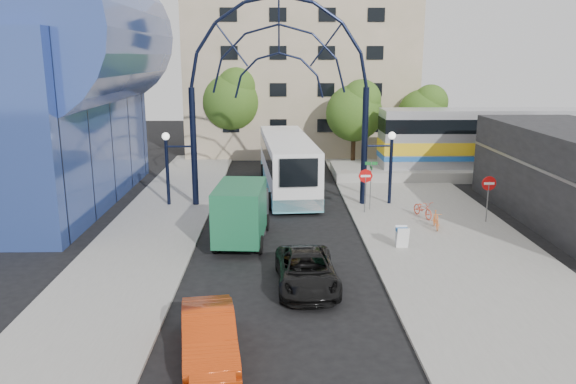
{
  "coord_description": "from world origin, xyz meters",
  "views": [
    {
      "loc": [
        -0.17,
        -18.51,
        8.72
      ],
      "look_at": [
        0.34,
        6.0,
        2.78
      ],
      "focal_mm": 35.0,
      "sensor_mm": 36.0,
      "label": 1
    }
  ],
  "objects_px": {
    "gateway_arch": "(279,59)",
    "red_sedan": "(209,336)",
    "sandwich_board": "(402,234)",
    "train_car": "(551,138)",
    "bike_near_b": "(436,220)",
    "stop_sign": "(365,180)",
    "tree_north_b": "(233,98)",
    "city_bus": "(287,163)",
    "black_suv": "(307,271)",
    "bike_near_a": "(423,209)",
    "tree_north_a": "(356,110)",
    "green_truck": "(242,211)",
    "street_name_sign": "(371,175)",
    "tree_north_c": "(425,111)",
    "do_not_enter_sign": "(489,188)"
  },
  "relations": [
    {
      "from": "gateway_arch",
      "to": "red_sedan",
      "type": "bearing_deg",
      "value": -97.11
    },
    {
      "from": "sandwich_board",
      "to": "train_car",
      "type": "xyz_separation_m",
      "value": [
        14.4,
        16.02,
        2.16
      ]
    },
    {
      "from": "bike_near_b",
      "to": "stop_sign",
      "type": "bearing_deg",
      "value": 141.25
    },
    {
      "from": "tree_north_b",
      "to": "red_sedan",
      "type": "distance_m",
      "value": 33.74
    },
    {
      "from": "city_bus",
      "to": "black_suv",
      "type": "distance_m",
      "value": 16.17
    },
    {
      "from": "train_car",
      "to": "bike_near_a",
      "type": "distance_m",
      "value": 16.59
    },
    {
      "from": "train_car",
      "to": "city_bus",
      "type": "relative_size",
      "value": 1.91
    },
    {
      "from": "sandwich_board",
      "to": "tree_north_a",
      "type": "distance_m",
      "value": 20.33
    },
    {
      "from": "gateway_arch",
      "to": "bike_near_a",
      "type": "relative_size",
      "value": 7.67
    },
    {
      "from": "gateway_arch",
      "to": "green_truck",
      "type": "bearing_deg",
      "value": -105.68
    },
    {
      "from": "city_bus",
      "to": "red_sedan",
      "type": "height_order",
      "value": "city_bus"
    },
    {
      "from": "stop_sign",
      "to": "street_name_sign",
      "type": "relative_size",
      "value": 0.89
    },
    {
      "from": "tree_north_c",
      "to": "sandwich_board",
      "type": "bearing_deg",
      "value": -106.55
    },
    {
      "from": "tree_north_b",
      "to": "city_bus",
      "type": "xyz_separation_m",
      "value": [
        4.42,
        -12.07,
        -3.4
      ]
    },
    {
      "from": "gateway_arch",
      "to": "sandwich_board",
      "type": "distance_m",
      "value": 12.52
    },
    {
      "from": "tree_north_a",
      "to": "train_car",
      "type": "bearing_deg",
      "value": -15.8
    },
    {
      "from": "tree_north_b",
      "to": "red_sedan",
      "type": "xyz_separation_m",
      "value": [
        1.7,
        -33.39,
        -4.54
      ]
    },
    {
      "from": "black_suv",
      "to": "red_sedan",
      "type": "xyz_separation_m",
      "value": [
        -3.15,
        -5.2,
        0.05
      ]
    },
    {
      "from": "tree_north_c",
      "to": "red_sedan",
      "type": "distance_m",
      "value": 34.68
    },
    {
      "from": "sandwich_board",
      "to": "black_suv",
      "type": "distance_m",
      "value": 6.28
    },
    {
      "from": "gateway_arch",
      "to": "tree_north_a",
      "type": "distance_m",
      "value": 13.98
    },
    {
      "from": "tree_north_c",
      "to": "black_suv",
      "type": "bearing_deg",
      "value": -113.07
    },
    {
      "from": "sandwich_board",
      "to": "city_bus",
      "type": "distance_m",
      "value": 12.96
    },
    {
      "from": "do_not_enter_sign",
      "to": "bike_near_a",
      "type": "distance_m",
      "value": 3.58
    },
    {
      "from": "black_suv",
      "to": "red_sedan",
      "type": "height_order",
      "value": "red_sedan"
    },
    {
      "from": "red_sedan",
      "to": "bike_near_b",
      "type": "relative_size",
      "value": 2.93
    },
    {
      "from": "do_not_enter_sign",
      "to": "bike_near_b",
      "type": "bearing_deg",
      "value": -159.07
    },
    {
      "from": "stop_sign",
      "to": "bike_near_b",
      "type": "xyz_separation_m",
      "value": [
        3.18,
        -3.16,
        -1.42
      ]
    },
    {
      "from": "street_name_sign",
      "to": "tree_north_a",
      "type": "bearing_deg",
      "value": 86.04
    },
    {
      "from": "green_truck",
      "to": "red_sedan",
      "type": "bearing_deg",
      "value": -87.89
    },
    {
      "from": "do_not_enter_sign",
      "to": "train_car",
      "type": "distance_m",
      "value": 15.03
    },
    {
      "from": "do_not_enter_sign",
      "to": "tree_north_c",
      "type": "height_order",
      "value": "tree_north_c"
    },
    {
      "from": "bike_near_a",
      "to": "bike_near_b",
      "type": "xyz_separation_m",
      "value": [
        0.13,
        -2.11,
        -0.01
      ]
    },
    {
      "from": "tree_north_b",
      "to": "tree_north_c",
      "type": "relative_size",
      "value": 1.23
    },
    {
      "from": "gateway_arch",
      "to": "green_truck",
      "type": "distance_m",
      "value": 9.8
    },
    {
      "from": "tree_north_b",
      "to": "red_sedan",
      "type": "bearing_deg",
      "value": -87.08
    },
    {
      "from": "bike_near_a",
      "to": "street_name_sign",
      "type": "bearing_deg",
      "value": 130.66
    },
    {
      "from": "stop_sign",
      "to": "red_sedan",
      "type": "xyz_separation_m",
      "value": [
        -6.98,
        -15.46,
        -1.26
      ]
    },
    {
      "from": "tree_north_b",
      "to": "city_bus",
      "type": "relative_size",
      "value": 0.61
    },
    {
      "from": "gateway_arch",
      "to": "red_sedan",
      "type": "xyz_separation_m",
      "value": [
        -2.18,
        -17.46,
        -7.83
      ]
    },
    {
      "from": "tree_north_b",
      "to": "green_truck",
      "type": "height_order",
      "value": "tree_north_b"
    },
    {
      "from": "sandwich_board",
      "to": "black_suv",
      "type": "xyz_separation_m",
      "value": [
        -4.63,
        -4.24,
        -0.06
      ]
    },
    {
      "from": "black_suv",
      "to": "red_sedan",
      "type": "distance_m",
      "value": 6.08
    },
    {
      "from": "tree_north_c",
      "to": "black_suv",
      "type": "height_order",
      "value": "tree_north_c"
    },
    {
      "from": "gateway_arch",
      "to": "stop_sign",
      "type": "relative_size",
      "value": 5.46
    },
    {
      "from": "street_name_sign",
      "to": "green_truck",
      "type": "height_order",
      "value": "same"
    },
    {
      "from": "gateway_arch",
      "to": "city_bus",
      "type": "height_order",
      "value": "gateway_arch"
    },
    {
      "from": "train_car",
      "to": "street_name_sign",
      "type": "bearing_deg",
      "value": -147.58
    },
    {
      "from": "tree_north_b",
      "to": "green_truck",
      "type": "bearing_deg",
      "value": -84.77
    },
    {
      "from": "street_name_sign",
      "to": "red_sedan",
      "type": "xyz_separation_m",
      "value": [
        -7.38,
        -16.06,
        -1.4
      ]
    }
  ]
}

